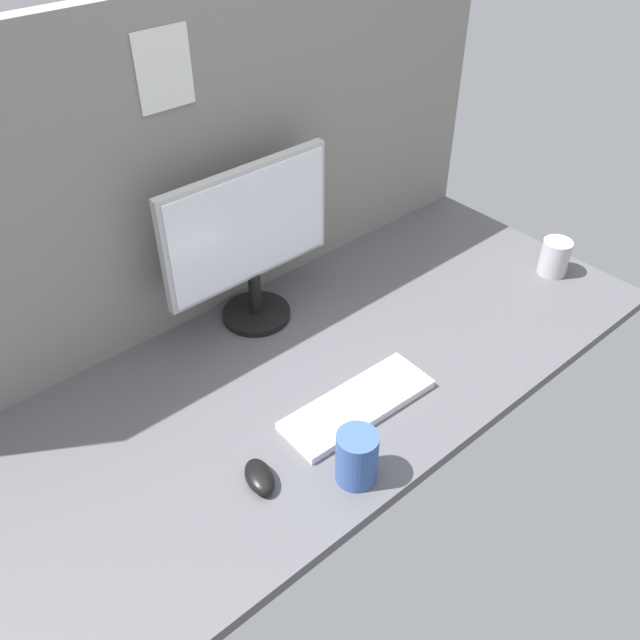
{
  "coord_description": "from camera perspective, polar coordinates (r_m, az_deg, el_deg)",
  "views": [
    {
      "loc": [
        -78.55,
        -92.95,
        112.46
      ],
      "look_at": [
        0.51,
        0.0,
        14.0
      ],
      "focal_mm": 37.95,
      "sensor_mm": 36.0,
      "label": 1
    }
  ],
  "objects": [
    {
      "name": "mouse",
      "position": [
        1.41,
        -5.12,
        -13.03
      ],
      "size": [
        8.2,
        10.83,
        3.4
      ],
      "primitive_type": "ellipsoid",
      "rotation": [
        0.0,
        0.0,
        -0.3
      ],
      "color": "black",
      "rests_on": "ground_plane"
    },
    {
      "name": "keyboard",
      "position": [
        1.55,
        3.21,
        -7.12
      ],
      "size": [
        37.42,
        14.25,
        2.0
      ],
      "primitive_type": "cube",
      "rotation": [
        0.0,
        0.0,
        -0.03
      ],
      "color": "silver",
      "rests_on": "ground_plane"
    },
    {
      "name": "ground_plane",
      "position": [
        1.67,
        -0.61,
        -4.22
      ],
      "size": [
        180.0,
        80.0,
        3.0
      ],
      "primitive_type": "cube",
      "color": "#515156"
    },
    {
      "name": "cubicle_wall_back",
      "position": [
        1.69,
        -9.24,
        12.94
      ],
      "size": [
        180.0,
        5.5,
        79.92
      ],
      "color": "gray",
      "rests_on": "ground_plane"
    },
    {
      "name": "mug_steel",
      "position": [
        2.05,
        19.18,
        5.02
      ],
      "size": [
        8.21,
        8.21,
        10.49
      ],
      "color": "#B2B2B7",
      "rests_on": "ground_plane"
    },
    {
      "name": "mug_ceramic_blue",
      "position": [
        1.38,
        3.12,
        -11.46
      ],
      "size": [
        8.67,
        8.67,
        12.21
      ],
      "color": "#38569E",
      "rests_on": "ground_plane"
    },
    {
      "name": "monitor",
      "position": [
        1.68,
        -5.97,
        6.87
      ],
      "size": [
        47.39,
        18.0,
        42.79
      ],
      "color": "black",
      "rests_on": "ground_plane"
    }
  ]
}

